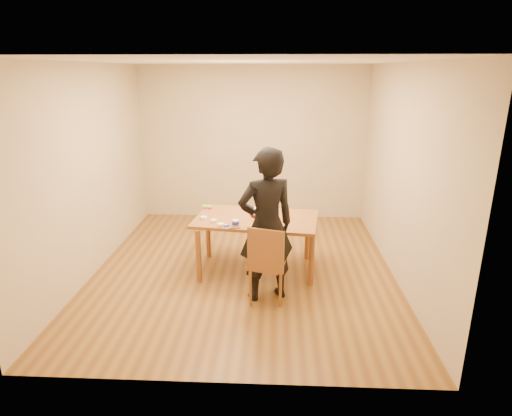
{
  "coord_description": "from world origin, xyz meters",
  "views": [
    {
      "loc": [
        0.42,
        -5.31,
        2.6
      ],
      "look_at": [
        0.17,
        -0.06,
        0.9
      ],
      "focal_mm": 30.0,
      "sensor_mm": 36.0,
      "label": 1
    }
  ],
  "objects_px": {
    "cake": "(262,211)",
    "dining_table": "(256,219)",
    "dining_chair": "(266,264)",
    "person": "(266,226)",
    "cake_plate": "(262,215)"
  },
  "relations": [
    {
      "from": "cake_plate",
      "to": "cake",
      "type": "relative_size",
      "value": 1.45
    },
    {
      "from": "cake_plate",
      "to": "cake",
      "type": "height_order",
      "value": "cake"
    },
    {
      "from": "dining_table",
      "to": "cake_plate",
      "type": "distance_m",
      "value": 0.12
    },
    {
      "from": "dining_table",
      "to": "dining_chair",
      "type": "height_order",
      "value": "dining_table"
    },
    {
      "from": "dining_table",
      "to": "cake_plate",
      "type": "relative_size",
      "value": 5.04
    },
    {
      "from": "dining_chair",
      "to": "cake",
      "type": "relative_size",
      "value": 1.85
    },
    {
      "from": "dining_table",
      "to": "dining_chair",
      "type": "bearing_deg",
      "value": -71.99
    },
    {
      "from": "dining_table",
      "to": "person",
      "type": "xyz_separation_m",
      "value": [
        0.15,
        -0.73,
        0.18
      ]
    },
    {
      "from": "dining_table",
      "to": "cake",
      "type": "height_order",
      "value": "cake"
    },
    {
      "from": "cake",
      "to": "dining_table",
      "type": "bearing_deg",
      "value": -125.21
    },
    {
      "from": "cake",
      "to": "dining_chair",
      "type": "bearing_deg",
      "value": -84.69
    },
    {
      "from": "dining_chair",
      "to": "cake_plate",
      "type": "bearing_deg",
      "value": 111.76
    },
    {
      "from": "dining_chair",
      "to": "cake_plate",
      "type": "relative_size",
      "value": 1.28
    },
    {
      "from": "dining_chair",
      "to": "person",
      "type": "height_order",
      "value": "person"
    },
    {
      "from": "cake",
      "to": "person",
      "type": "xyz_separation_m",
      "value": [
        0.08,
        -0.83,
        0.1
      ]
    }
  ]
}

